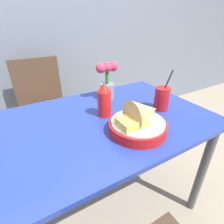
% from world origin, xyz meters
% --- Properties ---
extents(ground_plane, '(12.00, 12.00, 0.00)m').
position_xyz_m(ground_plane, '(0.00, 0.00, 0.00)').
color(ground_plane, gray).
extents(wall_window, '(7.00, 0.06, 2.60)m').
position_xyz_m(wall_window, '(0.00, 1.15, 1.30)').
color(wall_window, slate).
rests_on(wall_window, ground_plane).
extents(dining_table, '(1.24, 0.77, 0.73)m').
position_xyz_m(dining_table, '(0.00, 0.00, 0.63)').
color(dining_table, '#233893').
rests_on(dining_table, ground_plane).
extents(chair_far_window, '(0.40, 0.40, 0.91)m').
position_xyz_m(chair_far_window, '(-0.14, 0.84, 0.53)').
color(chair_far_window, '#473323').
rests_on(chair_far_window, ground_plane).
extents(food_basket, '(0.27, 0.27, 0.17)m').
position_xyz_m(food_basket, '(0.13, -0.19, 0.79)').
color(food_basket, red).
rests_on(food_basket, dining_table).
extents(ketchup_bottle, '(0.07, 0.07, 0.19)m').
position_xyz_m(ketchup_bottle, '(0.06, 0.03, 0.82)').
color(ketchup_bottle, red).
rests_on(ketchup_bottle, dining_table).
extents(drink_cup, '(0.09, 0.09, 0.24)m').
position_xyz_m(drink_cup, '(0.38, -0.07, 0.79)').
color(drink_cup, red).
rests_on(drink_cup, dining_table).
extents(flower_vase, '(0.15, 0.09, 0.24)m').
position_xyz_m(flower_vase, '(0.19, 0.21, 0.85)').
color(flower_vase, gray).
rests_on(flower_vase, dining_table).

